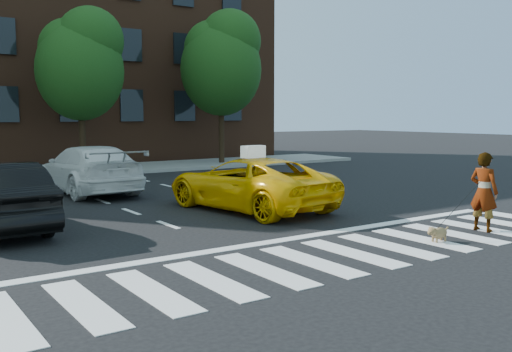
{
  "coord_description": "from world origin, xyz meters",
  "views": [
    {
      "loc": [
        -7.32,
        -7.45,
        2.55
      ],
      "look_at": [
        0.3,
        3.57,
        1.1
      ],
      "focal_mm": 40.0,
      "sensor_mm": 36.0,
      "label": 1
    }
  ],
  "objects_px": {
    "taxi": "(249,183)",
    "dog": "(438,233)",
    "white_suv": "(88,169)",
    "tree_right": "(222,59)",
    "tree_mid": "(81,60)",
    "woman": "(484,192)"
  },
  "relations": [
    {
      "from": "tree_mid",
      "to": "woman",
      "type": "distance_m",
      "value": 17.9
    },
    {
      "from": "white_suv",
      "to": "dog",
      "type": "xyz_separation_m",
      "value": [
        3.38,
        -11.14,
        -0.58
      ]
    },
    {
      "from": "woman",
      "to": "tree_mid",
      "type": "bearing_deg",
      "value": 6.62
    },
    {
      "from": "tree_mid",
      "to": "white_suv",
      "type": "height_order",
      "value": "tree_mid"
    },
    {
      "from": "tree_mid",
      "to": "woman",
      "type": "height_order",
      "value": "tree_mid"
    },
    {
      "from": "dog",
      "to": "taxi",
      "type": "bearing_deg",
      "value": 103.82
    },
    {
      "from": "tree_right",
      "to": "white_suv",
      "type": "relative_size",
      "value": 1.45
    },
    {
      "from": "tree_right",
      "to": "woman",
      "type": "relative_size",
      "value": 4.43
    },
    {
      "from": "taxi",
      "to": "white_suv",
      "type": "bearing_deg",
      "value": -74.0
    },
    {
      "from": "tree_mid",
      "to": "taxi",
      "type": "distance_m",
      "value": 12.58
    },
    {
      "from": "taxi",
      "to": "dog",
      "type": "height_order",
      "value": "taxi"
    },
    {
      "from": "white_suv",
      "to": "tree_right",
      "type": "bearing_deg",
      "value": -146.88
    },
    {
      "from": "tree_right",
      "to": "dog",
      "type": "xyz_separation_m",
      "value": [
        -5.48,
        -17.3,
        -5.07
      ]
    },
    {
      "from": "taxi",
      "to": "woman",
      "type": "xyz_separation_m",
      "value": [
        2.63,
        -5.28,
        0.16
      ]
    },
    {
      "from": "taxi",
      "to": "dog",
      "type": "bearing_deg",
      "value": 91.85
    },
    {
      "from": "woman",
      "to": "dog",
      "type": "height_order",
      "value": "woman"
    },
    {
      "from": "tree_mid",
      "to": "dog",
      "type": "bearing_deg",
      "value": -84.97
    },
    {
      "from": "tree_right",
      "to": "taxi",
      "type": "relative_size",
      "value": 1.51
    },
    {
      "from": "tree_right",
      "to": "taxi",
      "type": "distance_m",
      "value": 14.22
    },
    {
      "from": "tree_mid",
      "to": "taxi",
      "type": "bearing_deg",
      "value": -86.99
    },
    {
      "from": "tree_right",
      "to": "taxi",
      "type": "bearing_deg",
      "value": -118.25
    },
    {
      "from": "woman",
      "to": "dog",
      "type": "distance_m",
      "value": 1.87
    }
  ]
}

